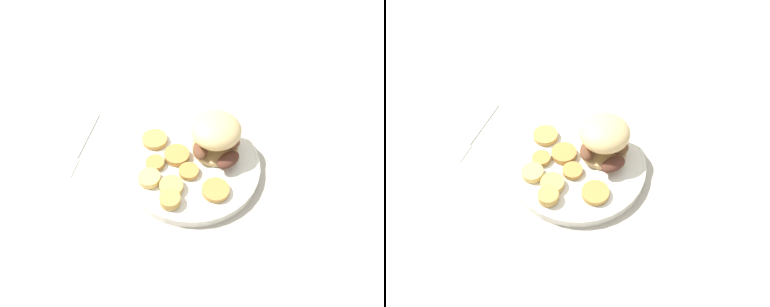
# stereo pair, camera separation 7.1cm
# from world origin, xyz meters

# --- Properties ---
(ground_plane) EXTENTS (4.00, 4.00, 0.00)m
(ground_plane) POSITION_xyz_m (0.00, 0.00, 0.00)
(ground_plane) COLOR #B2A899
(dinner_plate) EXTENTS (0.27, 0.27, 0.02)m
(dinner_plate) POSITION_xyz_m (0.00, 0.00, 0.01)
(dinner_plate) COLOR white
(dinner_plate) RESTS_ON ground_plane
(sandwich) EXTENTS (0.11, 0.12, 0.08)m
(sandwich) POSITION_xyz_m (0.05, -0.00, 0.07)
(sandwich) COLOR tan
(sandwich) RESTS_ON dinner_plate
(potato_round_0) EXTENTS (0.04, 0.04, 0.01)m
(potato_round_0) POSITION_xyz_m (-0.09, 0.01, 0.03)
(potato_round_0) COLOR #DBB766
(potato_round_0) RESTS_ON dinner_plate
(potato_round_1) EXTENTS (0.04, 0.04, 0.01)m
(potato_round_1) POSITION_xyz_m (-0.06, 0.04, 0.03)
(potato_round_1) COLOR #BC8942
(potato_round_1) RESTS_ON dinner_plate
(potato_round_2) EXTENTS (0.05, 0.05, 0.01)m
(potato_round_2) POSITION_xyz_m (-0.01, -0.08, 0.03)
(potato_round_2) COLOR #BC8942
(potato_round_2) RESTS_ON dinner_plate
(potato_round_3) EXTENTS (0.05, 0.05, 0.01)m
(potato_round_3) POSITION_xyz_m (-0.03, 0.09, 0.03)
(potato_round_3) COLOR tan
(potato_round_3) RESTS_ON dinner_plate
(potato_round_4) EXTENTS (0.05, 0.05, 0.01)m
(potato_round_4) POSITION_xyz_m (-0.02, 0.03, 0.03)
(potato_round_4) COLOR #BC8942
(potato_round_4) RESTS_ON dinner_plate
(potato_round_5) EXTENTS (0.04, 0.04, 0.02)m
(potato_round_5) POSITION_xyz_m (-0.09, -0.05, 0.03)
(potato_round_5) COLOR tan
(potato_round_5) RESTS_ON dinner_plate
(potato_round_6) EXTENTS (0.04, 0.04, 0.01)m
(potato_round_6) POSITION_xyz_m (-0.02, -0.02, 0.03)
(potato_round_6) COLOR #BC8942
(potato_round_6) RESTS_ON dinner_plate
(potato_round_7) EXTENTS (0.04, 0.04, 0.01)m
(potato_round_7) POSITION_xyz_m (-0.07, -0.03, 0.03)
(potato_round_7) COLOR tan
(potato_round_7) RESTS_ON dinner_plate
(fork) EXTENTS (0.14, 0.14, 0.00)m
(fork) POSITION_xyz_m (-0.16, 0.18, 0.00)
(fork) COLOR silver
(fork) RESTS_ON ground_plane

